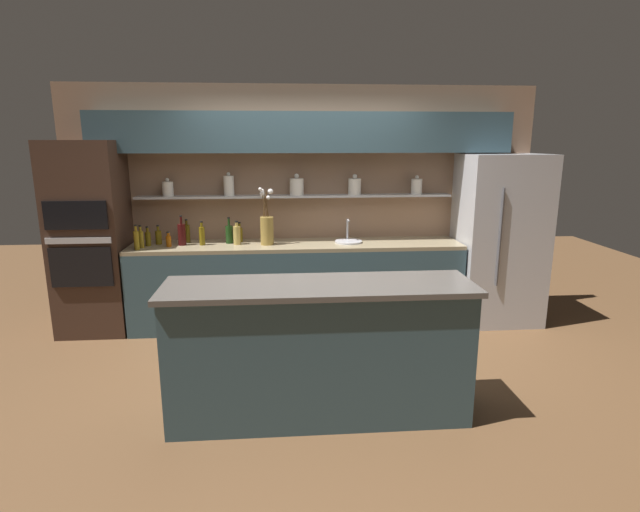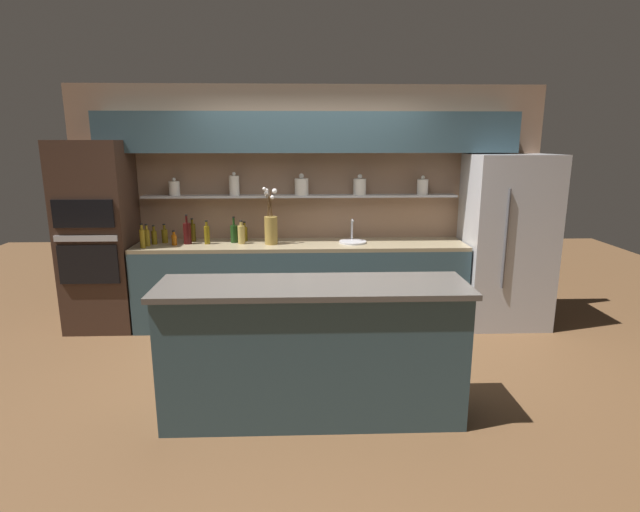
{
  "view_description": "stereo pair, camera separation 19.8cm",
  "coord_description": "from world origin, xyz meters",
  "views": [
    {
      "loc": [
        -0.27,
        -4.05,
        2.01
      ],
      "look_at": [
        0.08,
        0.28,
        1.0
      ],
      "focal_mm": 28.0,
      "sensor_mm": 36.0,
      "label": 1
    },
    {
      "loc": [
        -0.07,
        -4.06,
        2.01
      ],
      "look_at": [
        0.08,
        0.28,
        1.0
      ],
      "focal_mm": 28.0,
      "sensor_mm": 36.0,
      "label": 2
    }
  ],
  "objects": [
    {
      "name": "bottle_wine_7",
      "position": [
        -1.31,
        1.25,
        1.04
      ],
      "size": [
        0.08,
        0.08,
        0.32
      ],
      "color": "#380C0C",
      "rests_on": "back_counter_unit"
    },
    {
      "name": "bottle_oil_1",
      "position": [
        -1.28,
        1.38,
        1.02
      ],
      "size": [
        0.07,
        0.07,
        0.26
      ],
      "color": "#47380A",
      "rests_on": "back_counter_unit"
    },
    {
      "name": "bottle_oil_6",
      "position": [
        -1.57,
        1.32,
        1.0
      ],
      "size": [
        0.07,
        0.07,
        0.21
      ],
      "color": "brown",
      "rests_on": "back_counter_unit"
    },
    {
      "name": "flower_vase",
      "position": [
        -0.41,
        1.21,
        1.11
      ],
      "size": [
        0.15,
        0.16,
        0.61
      ],
      "color": "olive",
      "rests_on": "back_counter_unit"
    },
    {
      "name": "bottle_oil_5",
      "position": [
        -0.71,
        1.39,
        1.0
      ],
      "size": [
        0.06,
        0.06,
        0.22
      ],
      "color": "brown",
      "rests_on": "back_counter_unit"
    },
    {
      "name": "back_wall_unit",
      "position": [
        -0.0,
        1.53,
        1.55
      ],
      "size": [
        5.2,
        0.44,
        2.6
      ],
      "color": "#937056",
      "rests_on": "ground_plane"
    },
    {
      "name": "bottle_oil_4",
      "position": [
        -1.73,
        1.05,
        1.03
      ],
      "size": [
        0.05,
        0.05,
        0.26
      ],
      "color": "olive",
      "rests_on": "back_counter_unit"
    },
    {
      "name": "oven_tower",
      "position": [
        -2.24,
        1.24,
        1.01
      ],
      "size": [
        0.71,
        0.64,
        2.01
      ],
      "color": "#3D281E",
      "rests_on": "ground_plane"
    },
    {
      "name": "bottle_spirit_9",
      "position": [
        -0.73,
        1.24,
        1.02
      ],
      "size": [
        0.08,
        0.08,
        0.25
      ],
      "color": "tan",
      "rests_on": "back_counter_unit"
    },
    {
      "name": "bottle_sauce_8",
      "position": [
        -1.43,
        1.18,
        0.98
      ],
      "size": [
        0.05,
        0.05,
        0.16
      ],
      "color": "#9E4C0A",
      "rests_on": "back_counter_unit"
    },
    {
      "name": "island_counter",
      "position": [
        0.0,
        -0.68,
        0.51
      ],
      "size": [
        2.21,
        0.61,
        1.02
      ],
      "color": "#334C56",
      "rests_on": "ground_plane"
    },
    {
      "name": "back_counter_unit",
      "position": [
        -0.09,
        1.24,
        0.46
      ],
      "size": [
        3.56,
        0.62,
        0.92
      ],
      "color": "#334C56",
      "rests_on": "ground_plane"
    },
    {
      "name": "bottle_oil_2",
      "position": [
        -1.1,
        1.24,
        1.02
      ],
      "size": [
        0.06,
        0.06,
        0.26
      ],
      "color": "brown",
      "rests_on": "back_counter_unit"
    },
    {
      "name": "bottle_oil_3",
      "position": [
        -1.66,
        1.24,
        1.0
      ],
      "size": [
        0.06,
        0.06,
        0.21
      ],
      "color": "brown",
      "rests_on": "back_counter_unit"
    },
    {
      "name": "refrigerator",
      "position": [
        2.16,
        1.2,
        0.93
      ],
      "size": [
        0.89,
        0.73,
        1.87
      ],
      "color": "#B7B7BC",
      "rests_on": "ground_plane"
    },
    {
      "name": "sink_fixture",
      "position": [
        0.48,
        1.25,
        0.94
      ],
      "size": [
        0.3,
        0.3,
        0.25
      ],
      "color": "#B7B7BC",
      "rests_on": "back_counter_unit"
    },
    {
      "name": "bottle_oil_10",
      "position": [
        -1.71,
        1.15,
        1.01
      ],
      "size": [
        0.06,
        0.06,
        0.24
      ],
      "color": "olive",
      "rests_on": "back_counter_unit"
    },
    {
      "name": "bottle_wine_0",
      "position": [
        -0.82,
        1.31,
        1.02
      ],
      "size": [
        0.08,
        0.08,
        0.28
      ],
      "color": "#193814",
      "rests_on": "back_counter_unit"
    },
    {
      "name": "ground_plane",
      "position": [
        0.0,
        0.0,
        0.0
      ],
      "size": [
        12.0,
        12.0,
        0.0
      ],
      "primitive_type": "plane",
      "color": "brown"
    }
  ]
}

